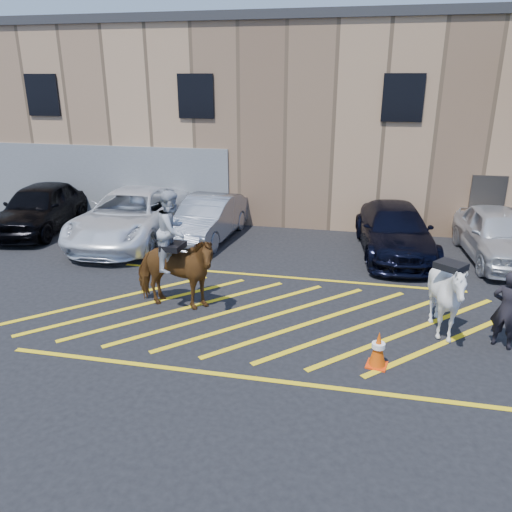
% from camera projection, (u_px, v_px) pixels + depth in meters
% --- Properties ---
extents(ground, '(90.00, 90.00, 0.00)m').
position_uv_depth(ground, '(271.00, 312.00, 11.78)').
color(ground, black).
rests_on(ground, ground).
extents(car_black_suv, '(2.66, 5.18, 1.69)m').
position_uv_depth(car_black_suv, '(40.00, 207.00, 17.84)').
color(car_black_suv, black).
rests_on(car_black_suv, ground).
extents(car_white_pickup, '(3.01, 6.12, 1.67)m').
position_uv_depth(car_white_pickup, '(132.00, 216.00, 16.77)').
color(car_white_pickup, white).
rests_on(car_white_pickup, ground).
extents(car_silver_sedan, '(1.92, 4.56, 1.47)m').
position_uv_depth(car_silver_sedan, '(208.00, 218.00, 16.82)').
color(car_silver_sedan, gray).
rests_on(car_silver_sedan, ground).
extents(car_blue_suv, '(2.64, 5.30, 1.48)m').
position_uv_depth(car_blue_suv, '(395.00, 230.00, 15.49)').
color(car_blue_suv, black).
rests_on(car_blue_suv, ground).
extents(car_white_suv, '(2.20, 4.76, 1.58)m').
position_uv_depth(car_white_suv, '(498.00, 235.00, 14.91)').
color(car_white_suv, silver).
rests_on(car_white_suv, ground).
extents(handler, '(0.72, 0.64, 1.66)m').
position_uv_depth(handler, '(507.00, 310.00, 10.00)').
color(handler, black).
rests_on(handler, ground).
extents(warehouse, '(32.42, 10.20, 7.30)m').
position_uv_depth(warehouse, '(321.00, 116.00, 21.59)').
color(warehouse, tan).
rests_on(warehouse, ground).
extents(hatching_zone, '(12.60, 5.12, 0.01)m').
position_uv_depth(hatching_zone, '(269.00, 317.00, 11.50)').
color(hatching_zone, yellow).
rests_on(hatching_zone, ground).
extents(mounted_bay, '(2.23, 1.13, 2.86)m').
position_uv_depth(mounted_bay, '(174.00, 262.00, 11.63)').
color(mounted_bay, brown).
rests_on(mounted_bay, ground).
extents(saddled_white, '(2.13, 2.17, 1.79)m').
position_uv_depth(saddled_white, '(446.00, 297.00, 10.40)').
color(saddled_white, silver).
rests_on(saddled_white, ground).
extents(traffic_cone, '(0.45, 0.45, 0.73)m').
position_uv_depth(traffic_cone, '(378.00, 349.00, 9.45)').
color(traffic_cone, '#FE3A0A').
rests_on(traffic_cone, ground).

